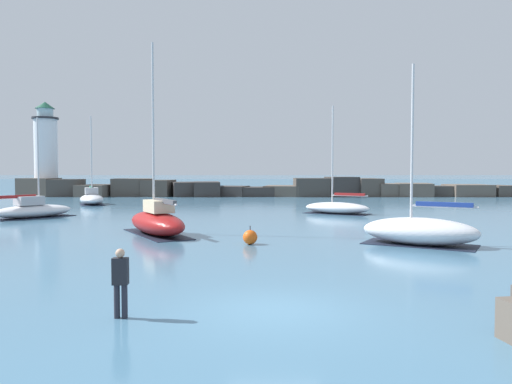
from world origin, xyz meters
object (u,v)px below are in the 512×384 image
at_px(sailboat_moored_1, 35,210).
at_px(sailboat_moored_4, 159,221).
at_px(sailboat_moored_0, 339,207).
at_px(mooring_buoy_orange_near, 252,237).
at_px(lighthouse, 48,156).
at_px(sailboat_moored_3, 94,198).
at_px(person_on_rocks, 122,279).
at_px(sailboat_moored_2, 422,231).

distance_m(sailboat_moored_1, sailboat_moored_4, 14.32).
xyz_separation_m(sailboat_moored_0, mooring_buoy_orange_near, (-6.67, -16.18, -0.16)).
distance_m(sailboat_moored_0, mooring_buoy_orange_near, 17.50).
bearing_deg(lighthouse, sailboat_moored_0, -38.27).
bearing_deg(sailboat_moored_3, sailboat_moored_4, -64.27).
height_order(sailboat_moored_0, sailboat_moored_1, sailboat_moored_0).
xyz_separation_m(sailboat_moored_0, person_on_rocks, (-9.57, -27.69, 0.42)).
height_order(sailboat_moored_0, person_on_rocks, sailboat_moored_0).
xyz_separation_m(sailboat_moored_0, sailboat_moored_2, (1.19, -16.30, 0.16)).
bearing_deg(sailboat_moored_0, sailboat_moored_1, -171.74).
xyz_separation_m(lighthouse, sailboat_moored_1, (11.75, -30.36, -4.76)).
bearing_deg(sailboat_moored_0, person_on_rocks, -109.06).
bearing_deg(mooring_buoy_orange_near, sailboat_moored_0, 67.61).
xyz_separation_m(lighthouse, person_on_rocks, (24.76, -54.78, -4.41)).
relative_size(sailboat_moored_4, person_on_rocks, 6.29).
bearing_deg(sailboat_moored_1, sailboat_moored_4, -40.68).
relative_size(sailboat_moored_2, person_on_rocks, 5.09).
height_order(mooring_buoy_orange_near, person_on_rocks, person_on_rocks).
distance_m(lighthouse, sailboat_moored_2, 56.26).
xyz_separation_m(lighthouse, sailboat_moored_0, (34.32, -27.08, -4.83)).
xyz_separation_m(sailboat_moored_1, sailboat_moored_3, (-0.24, 13.71, 0.06)).
bearing_deg(person_on_rocks, mooring_buoy_orange_near, 75.86).
height_order(sailboat_moored_2, mooring_buoy_orange_near, sailboat_moored_2).
bearing_deg(sailboat_moored_1, sailboat_moored_0, 8.26).
distance_m(sailboat_moored_1, sailboat_moored_2, 27.10).
xyz_separation_m(mooring_buoy_orange_near, person_on_rocks, (-2.90, -11.51, 0.57)).
xyz_separation_m(sailboat_moored_3, sailboat_moored_4, (11.10, -23.04, 0.09)).
bearing_deg(person_on_rocks, lighthouse, 114.32).
bearing_deg(lighthouse, sailboat_moored_2, -50.70).
height_order(sailboat_moored_3, person_on_rocks, sailboat_moored_3).
bearing_deg(mooring_buoy_orange_near, person_on_rocks, -104.14).
xyz_separation_m(sailboat_moored_2, sailboat_moored_3, (-24.00, 26.73, -0.03)).
height_order(sailboat_moored_2, person_on_rocks, sailboat_moored_2).
distance_m(sailboat_moored_4, mooring_buoy_orange_near, 6.19).
height_order(lighthouse, sailboat_moored_1, lighthouse).
relative_size(sailboat_moored_0, sailboat_moored_1, 1.17).
xyz_separation_m(sailboat_moored_1, mooring_buoy_orange_near, (15.90, -12.90, -0.23)).
height_order(sailboat_moored_1, sailboat_moored_4, sailboat_moored_4).
height_order(sailboat_moored_4, mooring_buoy_orange_near, sailboat_moored_4).
xyz_separation_m(sailboat_moored_1, sailboat_moored_4, (10.86, -9.34, 0.15)).
distance_m(sailboat_moored_0, sailboat_moored_1, 22.81).
relative_size(sailboat_moored_2, mooring_buoy_orange_near, 9.53).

